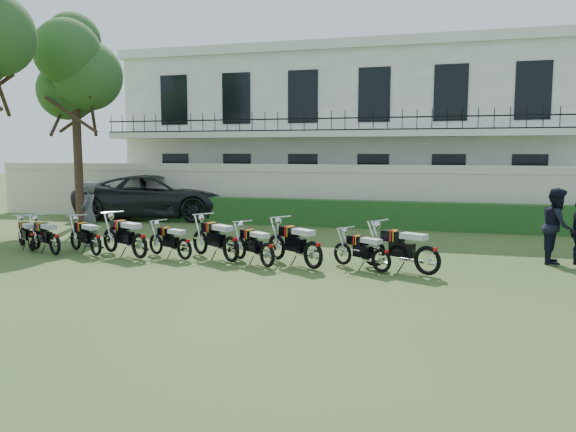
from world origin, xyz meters
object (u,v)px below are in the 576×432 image
Objects in this scene: motorcycle_3 at (139,240)px; tree_west_near at (75,68)px; motorcycle_9 at (428,253)px; motorcycle_1 at (55,239)px; motorcycle_6 at (267,249)px; motorcycle_2 at (96,240)px; motorcycle_5 at (231,243)px; motorcycle_8 at (381,255)px; motorcycle_4 at (184,244)px; officer_4 at (557,226)px; motorcycle_7 at (313,248)px; motorcycle_0 at (31,237)px; inspector at (89,214)px; suv at (157,197)px.

tree_west_near is at bearing 72.74° from motorcycle_3.
motorcycle_9 is at bearing -63.16° from motorcycle_3.
motorcycle_9 reaches higher than motorcycle_1.
motorcycle_6 reaches higher than motorcycle_1.
motorcycle_5 reaches higher than motorcycle_2.
motorcycle_3 is 7.27m from motorcycle_9.
motorcycle_1 is 1.10× the size of motorcycle_8.
tree_west_near reaches higher than motorcycle_8.
motorcycle_4 is (1.18, 0.21, -0.09)m from motorcycle_3.
motorcycle_5 is 8.19m from officer_4.
motorcycle_8 is 0.80× the size of motorcycle_9.
officer_4 is at bearing -49.97° from motorcycle_3.
motorcycle_2 is 0.94× the size of motorcycle_7.
motorcycle_6 is at bearing -61.52° from motorcycle_1.
motorcycle_0 is at bearing 125.81° from motorcycle_6.
motorcycle_2 is 0.87× the size of inspector.
motorcycle_1 is 1.14m from motorcycle_2.
motorcycle_6 is 1.12m from motorcycle_7.
motorcycle_5 is 0.93× the size of motorcycle_9.
suv is 6.89m from inspector.
tree_west_near reaches higher than motorcycle_1.
motorcycle_5 reaches higher than motorcycle_8.
motorcycle_9 reaches higher than motorcycle_0.
motorcycle_1 is 8.62m from suv.
motorcycle_6 is (1.07, -0.34, -0.05)m from motorcycle_5.
motorcycle_3 is at bearing 128.26° from motorcycle_5.
motorcycle_1 is at bearing 127.58° from motorcycle_5.
motorcycle_9 is 1.01× the size of inspector.
officer_4 is (7.86, 2.25, 0.43)m from motorcycle_5.
inspector reaches higher than motorcycle_2.
motorcycle_8 is (5.05, -0.14, 0.00)m from motorcycle_4.
motorcycle_6 is at bearing -73.36° from motorcycle_4.
motorcycle_8 is (6.23, 0.06, -0.09)m from motorcycle_3.
motorcycle_9 is 14.02m from suv.
tree_west_near is 4.68× the size of motorcycle_1.
inspector is (-6.13, 1.68, 0.49)m from motorcycle_6.
motorcycle_0 is at bearing 117.42° from motorcycle_2.
motorcycle_8 is 0.81× the size of officer_4.
motorcycle_7 reaches higher than motorcycle_0.
motorcycle_6 is 0.80× the size of inspector.
suv reaches higher than motorcycle_1.
motorcycle_2 reaches higher than motorcycle_4.
motorcycle_1 is 4.93m from motorcycle_5.
motorcycle_1 is 0.88× the size of motorcycle_3.
motorcycle_4 is (3.64, 0.37, -0.03)m from motorcycle_1.
tree_west_near is at bearing 96.61° from motorcycle_6.
motorcycle_3 is at bearing -58.12° from motorcycle_1.
officer_4 reaches higher than motorcycle_0.
officer_4 reaches higher than motorcycle_3.
motorcycle_0 is at bearing 116.83° from motorcycle_9.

